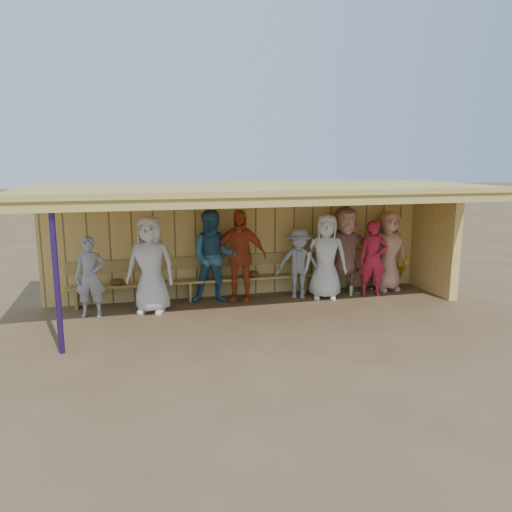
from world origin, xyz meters
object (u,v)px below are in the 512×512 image
Objects in this scene: player_extra at (326,257)px; player_d at (239,256)px; player_a at (90,277)px; player_f at (345,250)px; player_b at (150,265)px; player_e at (299,263)px; player_g at (373,258)px; player_h at (388,251)px; bench at (248,273)px; player_c at (213,257)px.

player_d is at bearing -168.70° from player_extra.
player_a is 0.79× the size of player_f.
player_b is 3.19m from player_e.
player_h is (0.55, 0.32, 0.08)m from player_g.
player_extra is at bearing -154.30° from player_f.
player_b reaches higher than player_e.
player_f is at bearing 171.73° from player_g.
player_d reaches higher than player_h.
player_d reaches higher than bench.
player_b is 4.83m from player_g.
player_f reaches higher than player_b.
player_f reaches higher than player_a.
player_extra reaches higher than bench.
bench is (-1.60, 0.59, -0.40)m from player_extra.
player_extra is 1.75m from bench.
player_c is 1.07× the size of player_h.
bench is at bearing -175.51° from player_g.
player_extra reaches higher than player_e.
player_a is 3.34m from bench.
player_e is 0.20× the size of bench.
player_a is 4.86m from player_extra.
player_extra is (3.72, 0.12, -0.04)m from player_b.
player_h is 3.29m from bench.
player_g is 0.91× the size of player_h.
player_e is (1.86, -0.10, -0.21)m from player_c.
player_h is (3.51, 0.01, -0.07)m from player_d.
player_f is (2.41, -0.04, 0.01)m from player_d.
player_g is at bearing -12.99° from bench.
player_c is at bearing 176.43° from player_h.
player_f is at bearing 21.94° from player_e.
player_b is (1.14, -0.03, 0.18)m from player_a.
player_a is at bearing -162.03° from player_g.
player_c reaches higher than player_g.
player_g is (5.96, 0.05, 0.05)m from player_a.
player_c reaches higher than player_b.
player_h is (2.20, 0.10, 0.14)m from player_e.
player_d is 0.99× the size of player_f.
player_c is 0.55m from player_d.
player_b is 4.29m from player_f.
player_f reaches higher than player_h.
bench is at bearing 70.49° from player_d.
player_g is (4.83, 0.08, -0.13)m from player_b.
player_d is at bearing 176.59° from player_h.
player_b is at bearing -161.54° from bench.
bench is (3.26, 0.67, -0.26)m from player_a.
player_d reaches higher than player_a.
player_a is at bearing -168.29° from bench.
player_b is 3.72m from player_extra.
bench is at bearing 171.08° from player_h.
player_g is 0.22× the size of bench.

